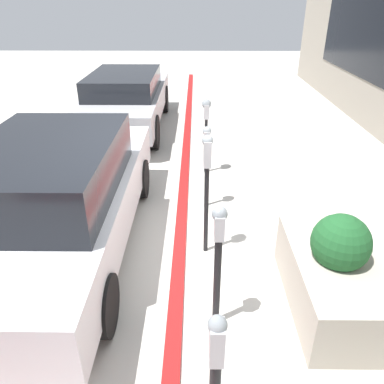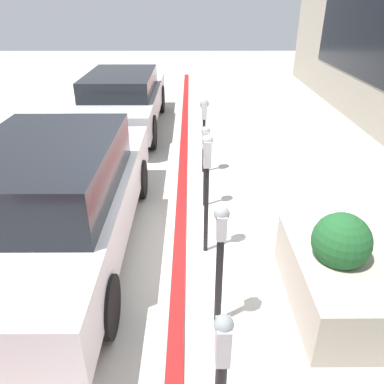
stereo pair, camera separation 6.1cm
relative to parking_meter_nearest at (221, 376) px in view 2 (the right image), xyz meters
name	(u,v)px [view 2 (the right image)]	position (x,y,z in m)	size (l,w,h in m)	color
ground_plane	(185,252)	(2.44, 0.26, -0.84)	(40.00, 40.00, 0.00)	beige
curb_strip	(179,250)	(2.44, 0.34, -0.82)	(24.50, 0.16, 0.04)	red
parking_meter_nearest	(221,376)	(0.00, 0.00, 0.00)	(0.14, 0.12, 1.36)	black
parking_meter_second	(220,249)	(1.25, -0.08, 0.08)	(0.17, 0.14, 1.38)	black
parking_meter_middle	(207,173)	(2.47, 0.00, 0.29)	(0.15, 0.13, 1.61)	black
parking_meter_fourth	(205,149)	(3.68, -0.03, 0.13)	(0.15, 0.13, 1.32)	black
parking_meter_farthest	(204,118)	(4.97, -0.06, 0.22)	(0.19, 0.16, 1.39)	black
planter_box	(334,273)	(1.52, -1.33, -0.44)	(1.66, 0.86, 1.11)	#B2A899
parked_car_middle	(56,197)	(2.51, 1.86, -0.05)	(4.61, 1.86, 1.54)	silver
parked_car_rear	(123,98)	(7.62, 1.84, -0.08)	(4.71, 1.80, 1.39)	#B7B7BC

